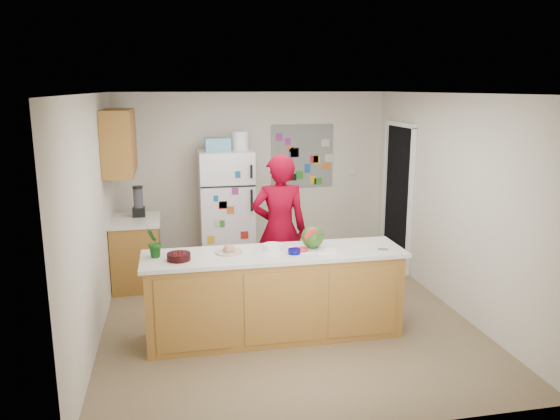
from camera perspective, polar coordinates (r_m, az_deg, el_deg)
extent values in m
cube|color=brown|center=(6.40, 0.38, -11.00)|extent=(4.00, 4.50, 0.02)
cube|color=beige|center=(8.19, -2.83, 3.46)|extent=(4.00, 0.02, 2.50)
cube|color=beige|center=(5.94, -18.94, -0.76)|extent=(0.02, 4.50, 2.50)
cube|color=beige|center=(6.70, 17.47, 0.82)|extent=(0.02, 4.50, 2.50)
cube|color=white|center=(5.86, 0.42, 12.19)|extent=(4.00, 4.50, 0.02)
cube|color=black|center=(8.01, 12.27, 1.30)|extent=(0.03, 0.85, 2.04)
cube|color=brown|center=(5.74, -0.56, -9.00)|extent=(2.60, 0.62, 0.88)
cube|color=silver|center=(5.59, -0.57, -4.61)|extent=(2.68, 0.70, 0.04)
cube|color=brown|center=(7.42, -14.74, -4.44)|extent=(0.60, 0.80, 0.86)
cube|color=silver|center=(7.30, -14.93, -1.06)|extent=(0.64, 0.84, 0.04)
cube|color=brown|center=(7.10, -16.48, 6.82)|extent=(0.35, 1.00, 0.80)
cube|color=silver|center=(7.84, -5.64, 0.02)|extent=(0.75, 0.70, 1.70)
cube|color=#5999B2|center=(7.69, -6.53, 6.84)|extent=(0.35, 0.28, 0.18)
cube|color=slate|center=(8.27, 2.34, 5.65)|extent=(0.95, 0.01, 0.95)
imported|color=#6D0011|center=(6.48, -0.07, -2.09)|extent=(0.69, 0.48, 1.82)
cylinder|color=black|center=(7.39, -14.58, 0.78)|extent=(0.12, 0.12, 0.38)
cube|color=silver|center=(5.66, 2.87, -4.11)|extent=(0.36, 0.27, 0.01)
sphere|color=#225C16|center=(5.66, 3.42, -2.83)|extent=(0.23, 0.23, 0.23)
cylinder|color=red|center=(5.59, 2.10, -4.15)|extent=(0.15, 0.15, 0.02)
cylinder|color=black|center=(5.41, -10.53, -4.82)|extent=(0.26, 0.26, 0.07)
cylinder|color=silver|center=(5.66, -0.78, -3.86)|extent=(0.24, 0.24, 0.06)
cylinder|color=#040560|center=(5.52, 1.49, -4.34)|extent=(0.13, 0.13, 0.05)
cylinder|color=#BDB590|center=(5.58, -5.36, -4.40)|extent=(0.36, 0.36, 0.02)
cube|color=silver|center=(5.61, 4.87, -4.27)|extent=(0.22, 0.20, 0.02)
cube|color=slate|center=(5.74, 10.68, -4.08)|extent=(0.11, 0.07, 0.01)
imported|color=#0D3F10|center=(5.50, -13.00, -3.37)|extent=(0.16, 0.19, 0.30)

